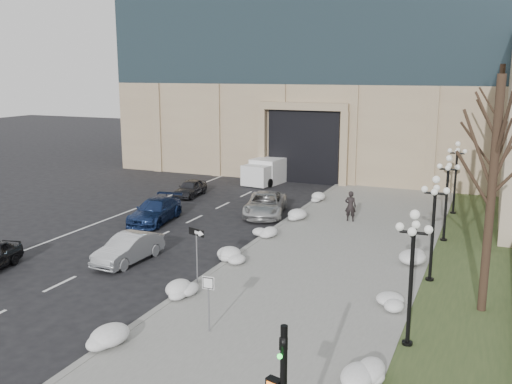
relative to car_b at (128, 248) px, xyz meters
The scene contains 28 objects.
ground 11.09m from the car_b, 60.43° to the right, with size 160.00×160.00×0.00m, color black.
sidewalk 9.99m from the car_b, 25.99° to the left, with size 9.00×40.00×0.12m, color gray.
curb 6.28m from the car_b, 44.38° to the left, with size 0.30×40.00×0.14m, color gray.
grass_strip 16.08m from the car_b, 15.78° to the left, with size 4.00×40.00×0.10m, color #344422.
car_b is the anchor object (origin of this frame).
car_c 7.46m from the car_b, 112.98° to the left, with size 2.00×4.91×1.43m, color navy.
car_d 11.38m from the car_b, 76.42° to the left, with size 2.39×5.19×1.44m, color #B7B7B7.
car_e 14.88m from the car_b, 107.88° to the left, with size 1.45×3.59×1.22m, color #2B2B30.
pedestrian 13.95m from the car_b, 54.32° to the left, with size 0.68×0.45×1.86m, color black.
box_truck 21.82m from the car_b, 92.83° to the left, with size 3.03×6.62×2.03m.
one_way_sign 5.14m from the car_b, 17.68° to the right, with size 0.93×0.47×2.55m.
keep_sign 9.03m from the car_b, 36.79° to the right, with size 0.46×0.07×2.15m.
snow_clump_b 8.87m from the car_b, 57.43° to the right, with size 1.10×1.60×0.36m, color white.
snow_clump_c 5.59m from the car_b, 32.77° to the right, with size 1.10×1.60×0.36m, color white.
snow_clump_d 5.10m from the car_b, 21.59° to the left, with size 1.10×1.60×0.36m, color white.
snow_clump_e 7.75m from the car_b, 53.62° to the left, with size 1.10×1.60×0.36m, color white.
snow_clump_f 11.67m from the car_b, 64.05° to the left, with size 1.10×1.60×0.36m, color white.
snow_clump_g 16.33m from the car_b, 72.59° to the left, with size 1.10×1.60×0.36m, color white.
snow_clump_h 14.41m from the car_b, 26.34° to the right, with size 1.10×1.60×0.36m, color white.
snow_clump_i 12.95m from the car_b, ahead, with size 1.10×1.60×0.36m, color white.
snow_clump_j 13.91m from the car_b, 21.68° to the left, with size 1.10×1.60×0.36m, color white.
lamppost_a 14.44m from the car_b, 14.77° to the right, with size 1.18×1.18×4.76m.
lamppost_b 14.26m from the car_b, 11.78° to the left, with size 1.18×1.18×4.76m.
lamppost_c 16.82m from the car_b, 34.24° to the left, with size 1.18×1.18×4.76m.
lamppost_d 21.14m from the car_b, 49.06° to the left, with size 1.18×1.18×4.76m.
tree_near 16.78m from the car_b, ahead, with size 3.20×3.20×9.00m.
tree_mid 18.66m from the car_b, 27.67° to the left, with size 3.20×3.20×8.50m.
tree_far 23.51m from the car_b, 45.72° to the left, with size 3.20×3.20×9.50m.
Camera 1 is at (10.51, -12.22, 9.11)m, focal length 40.00 mm.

